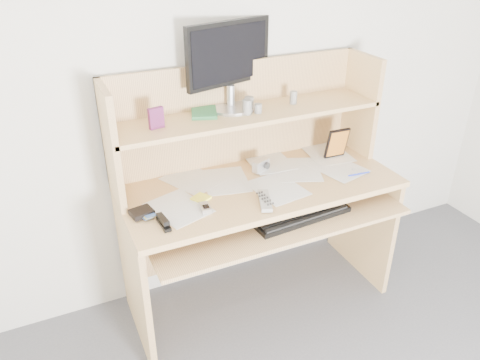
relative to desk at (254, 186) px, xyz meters
name	(u,v)px	position (x,y,z in m)	size (l,w,h in m)	color
back_wall	(234,70)	(0.00, 0.24, 0.56)	(3.60, 0.04, 2.50)	silver
desk	(254,186)	(0.00, 0.00, 0.00)	(1.40, 0.70, 1.30)	tan
paper_clutter	(261,183)	(0.00, -0.08, 0.06)	(1.32, 0.54, 0.01)	silver
keyboard	(299,213)	(0.11, -0.29, -0.03)	(0.51, 0.21, 0.03)	black
tv_remote	(265,201)	(-0.07, -0.26, 0.07)	(0.05, 0.18, 0.02)	#9B9B96
flip_phone	(205,207)	(-0.34, -0.20, 0.07)	(0.04, 0.08, 0.02)	#A6A6A8
stapler	(163,221)	(-0.55, -0.25, 0.08)	(0.03, 0.12, 0.04)	black
wallet	(142,212)	(-0.62, -0.13, 0.07)	(0.10, 0.08, 0.02)	black
sticky_note_pad	(201,198)	(-0.33, -0.10, 0.06)	(0.07, 0.07, 0.01)	yellow
digital_camera	(261,165)	(0.06, 0.04, 0.09)	(0.10, 0.04, 0.06)	#B0B0B2
game_case	(337,143)	(0.51, 0.00, 0.15)	(0.13, 0.01, 0.18)	black
blue_pen	(359,174)	(0.50, -0.22, 0.07)	(0.01, 0.01, 0.13)	#1A2FC5
card_box	(156,118)	(-0.47, 0.05, 0.44)	(0.07, 0.02, 0.10)	maroon
shelf_book	(204,112)	(-0.21, 0.13, 0.39)	(0.12, 0.17, 0.02)	#378B4B
chip_stack_a	(249,103)	(0.02, 0.11, 0.42)	(0.05, 0.05, 0.06)	black
chip_stack_b	(247,107)	(-0.02, 0.04, 0.42)	(0.05, 0.05, 0.07)	silver
chip_stack_c	(258,108)	(0.04, 0.04, 0.41)	(0.04, 0.04, 0.05)	black
chip_stack_d	(293,97)	(0.26, 0.08, 0.42)	(0.04, 0.04, 0.07)	white
monitor	(229,63)	(-0.06, 0.17, 0.61)	(0.48, 0.24, 0.42)	#B8B9BE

